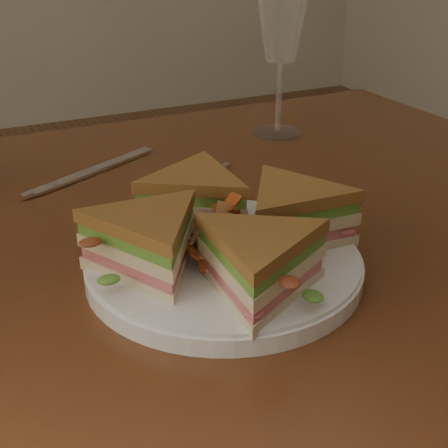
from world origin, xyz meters
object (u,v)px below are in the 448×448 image
at_px(table, 140,315).
at_px(spoon, 166,198).
at_px(sandwich_wedges, 224,229).
at_px(wine_glass, 282,24).
at_px(knife, 87,174).
at_px(plate, 224,265).

relative_size(table, spoon, 7.38).
xyz_separation_m(sandwich_wedges, wine_glass, (0.26, 0.34, 0.12)).
bearing_deg(knife, sandwich_wedges, -107.62).
height_order(sandwich_wedges, spoon, sandwich_wedges).
distance_m(table, knife, 0.21).
bearing_deg(table, plate, -65.05).
bearing_deg(spoon, plate, -125.69).
relative_size(sandwich_wedges, wine_glass, 1.20).
height_order(plate, wine_glass, wine_glass).
bearing_deg(table, knife, 89.56).
height_order(table, spoon, spoon).
distance_m(plate, spoon, 0.18).
distance_m(sandwich_wedges, spoon, 0.18).
xyz_separation_m(table, sandwich_wedges, (0.05, -0.11, 0.14)).
relative_size(knife, wine_glass, 0.87).
distance_m(table, plate, 0.16).
distance_m(spoon, wine_glass, 0.33).
bearing_deg(plate, spoon, 86.10).
xyz_separation_m(sandwich_wedges, knife, (-0.05, 0.30, -0.04)).
distance_m(sandwich_wedges, knife, 0.31).
bearing_deg(wine_glass, table, -143.33).
bearing_deg(sandwich_wedges, table, 114.95).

